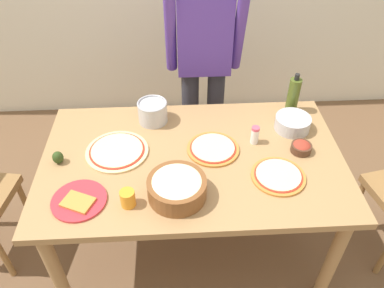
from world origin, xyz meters
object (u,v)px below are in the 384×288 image
Objects in this scene: person_cook at (204,57)px; steel_pot at (153,112)px; pizza_raw_on_board at (117,151)px; pizza_cooked_on_tray at (278,176)px; dining_table at (193,169)px; small_sauce_bowl at (301,147)px; plate_with_slice at (79,201)px; pizza_second_cooked at (213,148)px; cup_orange at (128,198)px; salt_shaker at (255,135)px; mixing_bowl_steel at (293,123)px; popcorn_bowl at (177,187)px; avocado at (58,157)px; olive_oil_bottle at (293,95)px.

person_cook reaches higher than steel_pot.
pizza_raw_on_board is 1.23× the size of pizza_cooked_on_tray.
small_sauce_bowl is at bearing 1.62° from dining_table.
plate_with_slice is (-0.15, -0.34, -0.00)m from pizza_raw_on_board.
plate_with_slice is at bearing -118.86° from steel_pot.
pizza_second_cooked is 3.33× the size of cup_orange.
cup_orange is (-0.32, -0.30, 0.13)m from dining_table.
person_cook is at bearing 53.25° from pizza_raw_on_board.
pizza_cooked_on_tray is 3.21× the size of cup_orange.
salt_shaker is at bearing 31.59° from cup_orange.
salt_shaker is (0.75, 0.04, 0.04)m from pizza_raw_on_board.
dining_table is 0.16m from pizza_second_cooked.
steel_pot is at bearing 139.80° from pizza_second_cooked.
pizza_cooked_on_tray is 0.97× the size of pizza_second_cooked.
mixing_bowl_steel is at bearing 66.51° from pizza_cooked_on_tray.
pizza_cooked_on_tray is 0.75m from cup_orange.
pizza_cooked_on_tray is at bearing 6.35° from plate_with_slice.
popcorn_bowl reaches higher than pizza_raw_on_board.
dining_table is 5.66× the size of pizza_second_cooked.
salt_shaker is (0.23, -0.65, -0.13)m from person_cook.
avocado reaches higher than plate_with_slice.
popcorn_bowl is (0.31, -0.32, 0.05)m from pizza_raw_on_board.
pizza_raw_on_board is at bearing 66.55° from plate_with_slice.
pizza_raw_on_board and pizza_second_cooked have the same top height.
dining_table is 0.46m from pizza_cooked_on_tray.
pizza_cooked_on_tray is 0.60m from olive_oil_bottle.
small_sauce_bowl is 0.95m from cup_orange.
salt_shaker is at bearing 105.23° from pizza_cooked_on_tray.
pizza_second_cooked is at bearing 144.05° from pizza_cooked_on_tray.
person_cook reaches higher than pizza_second_cooked.
steel_pot is at bearing -176.32° from olive_oil_bottle.
steel_pot reaches higher than dining_table.
steel_pot is 0.61m from salt_shaker.
steel_pot is (-0.84, -0.05, -0.05)m from olive_oil_bottle.
avocado is at bearing -163.86° from olive_oil_bottle.
person_cook is 6.23× the size of plate_with_slice.
dining_table is 0.42m from steel_pot.
person_cook is 14.73× the size of small_sauce_bowl.
pizza_second_cooked is at bearing -168.14° from salt_shaker.
pizza_cooked_on_tray is 0.42m from mixing_bowl_steel.
cup_orange is (-0.90, -0.52, 0.00)m from mixing_bowl_steel.
pizza_raw_on_board reaches higher than dining_table.
pizza_raw_on_board is 1.08m from olive_oil_bottle.
pizza_raw_on_board is 0.33m from steel_pot.
steel_pot reaches higher than mixing_bowl_steel.
steel_pot is at bearing 34.19° from avocado.
pizza_cooked_on_tray is 1.07× the size of olive_oil_bottle.
cup_orange is (-0.23, -0.04, -0.02)m from popcorn_bowl.
plate_with_slice is 0.24m from cup_orange.
avocado is (-0.29, -0.06, 0.03)m from pizza_raw_on_board.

